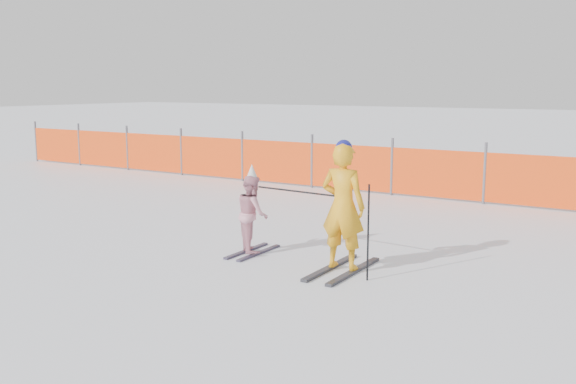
# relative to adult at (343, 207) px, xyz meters

# --- Properties ---
(ground) EXTENTS (120.00, 120.00, 0.00)m
(ground) POSITION_rel_adult_xyz_m (-0.72, -0.68, -0.85)
(ground) COLOR white
(ground) RESTS_ON ground
(adult) EXTENTS (0.60, 1.40, 1.71)m
(adult) POSITION_rel_adult_xyz_m (0.00, 0.00, 0.00)
(adult) COLOR black
(adult) RESTS_ON ground
(child) EXTENTS (0.67, 1.01, 1.29)m
(child) POSITION_rel_adult_xyz_m (-1.50, 0.12, -0.26)
(child) COLOR black
(child) RESTS_ON ground
(ski_poles) EXTENTS (1.84, 0.34, 1.20)m
(ski_poles) POSITION_rel_adult_xyz_m (-0.16, -0.07, -0.06)
(ski_poles) COLOR black
(ski_poles) RESTS_ON ground
(safety_fence) EXTENTS (16.75, 0.06, 1.25)m
(safety_fence) POSITION_rel_adult_xyz_m (-5.40, 5.73, -0.29)
(safety_fence) COLOR #595960
(safety_fence) RESTS_ON ground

